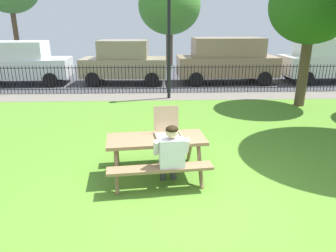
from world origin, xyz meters
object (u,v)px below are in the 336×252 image
(picnic_table_foreground, at_px, (156,146))
(tree_midground_right, at_px, (313,6))
(parked_car_left, at_px, (19,62))
(far_tree_midleft, at_px, (169,6))
(lamp_post_walkway, at_px, (169,26))
(adult_at_table, at_px, (171,154))
(parked_car_center, at_px, (124,62))
(parked_car_right, at_px, (227,59))
(parked_car_far_right, at_px, (331,59))
(pizza_box_open, at_px, (167,129))

(picnic_table_foreground, xyz_separation_m, tree_midground_right, (5.03, 5.04, 2.67))
(parked_car_left, xyz_separation_m, far_tree_midleft, (7.16, 6.04, 2.68))
(far_tree_midleft, bearing_deg, lamp_post_walkway, -92.72)
(adult_at_table, distance_m, parked_car_center, 10.00)
(adult_at_table, bearing_deg, picnic_table_foreground, 117.44)
(parked_car_left, xyz_separation_m, parked_car_right, (9.59, 0.00, 0.09))
(parked_car_right, bearing_deg, parked_car_center, -180.00)
(parked_car_center, distance_m, parked_car_right, 4.81)
(adult_at_table, relative_size, parked_car_far_right, 0.25)
(parked_car_right, bearing_deg, parked_car_far_right, 0.00)
(parked_car_center, relative_size, parked_car_far_right, 0.85)
(lamp_post_walkway, distance_m, parked_car_far_right, 8.60)
(tree_midground_right, height_order, parked_car_far_right, tree_midground_right)
(parked_car_left, height_order, far_tree_midleft, far_tree_midleft)
(picnic_table_foreground, bearing_deg, parked_car_right, 70.21)
(parked_car_right, bearing_deg, adult_at_table, -107.60)
(parked_car_center, distance_m, far_tree_midleft, 7.02)
(pizza_box_open, bearing_deg, adult_at_table, -86.44)
(pizza_box_open, bearing_deg, parked_car_right, 71.11)
(adult_at_table, xyz_separation_m, parked_car_center, (-1.69, 9.85, 0.35))
(picnic_table_foreground, height_order, parked_car_right, parked_car_right)
(far_tree_midleft, bearing_deg, parked_car_center, -111.56)
(adult_at_table, bearing_deg, parked_car_left, 123.29)
(pizza_box_open, distance_m, far_tree_midleft, 15.55)
(adult_at_table, xyz_separation_m, parked_car_left, (-6.47, 9.85, 0.35))
(parked_car_center, bearing_deg, tree_midground_right, -33.82)
(picnic_table_foreground, xyz_separation_m, pizza_box_open, (0.21, 0.13, 0.30))
(tree_midground_right, xyz_separation_m, parked_car_far_right, (3.36, 4.33, -2.17))
(adult_at_table, distance_m, parked_car_right, 10.34)
(pizza_box_open, bearing_deg, lamp_post_walkway, 87.19)
(tree_midground_right, distance_m, parked_car_right, 5.12)
(pizza_box_open, relative_size, lamp_post_walkway, 0.13)
(parked_car_right, xyz_separation_m, parked_car_far_right, (5.02, 0.00, 0.00))
(parked_car_far_right, bearing_deg, picnic_table_foreground, -131.84)
(lamp_post_walkway, bearing_deg, parked_car_left, 155.44)
(lamp_post_walkway, bearing_deg, tree_midground_right, -15.53)
(lamp_post_walkway, bearing_deg, adult_at_table, -92.24)
(parked_car_center, distance_m, parked_car_far_right, 9.83)
(tree_midground_right, relative_size, parked_car_left, 1.01)
(picnic_table_foreground, distance_m, tree_midground_right, 7.60)
(parked_car_center, bearing_deg, parked_car_left, -179.99)
(pizza_box_open, relative_size, parked_car_center, 0.14)
(pizza_box_open, relative_size, far_tree_midleft, 0.10)
(parked_car_left, distance_m, far_tree_midleft, 9.74)
(pizza_box_open, relative_size, parked_car_left, 0.12)
(parked_car_far_right, bearing_deg, parked_car_center, -180.00)
(pizza_box_open, distance_m, tree_midground_right, 7.27)
(adult_at_table, bearing_deg, tree_midground_right, 49.11)
(lamp_post_walkway, distance_m, parked_car_right, 4.47)
(tree_midground_right, height_order, parked_car_right, tree_midground_right)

